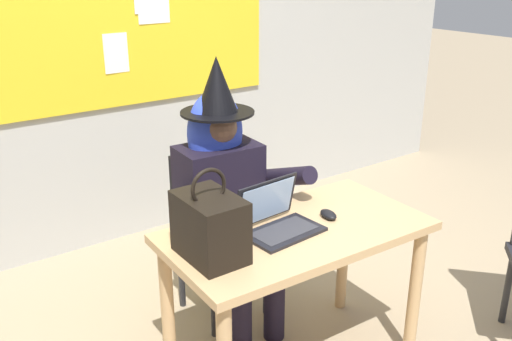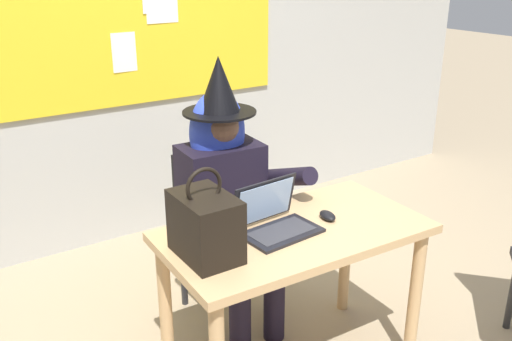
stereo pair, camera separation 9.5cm
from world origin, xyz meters
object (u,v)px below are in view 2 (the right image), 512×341
object	(u,v)px
desk_main	(294,252)
chair_at_desk	(216,223)
person_costumed	(226,182)
laptop	(275,220)
handbag	(205,225)
computer_mouse	(328,216)

from	to	relation	value
desk_main	chair_at_desk	distance (m)	0.69
person_costumed	laptop	distance (m)	0.52
laptop	handbag	xyz separation A→B (m)	(-0.36, -0.03, 0.09)
laptop	desk_main	bearing A→B (deg)	-28.15
desk_main	chair_at_desk	xyz separation A→B (m)	(-0.02, 0.68, -0.13)
person_costumed	laptop	bearing A→B (deg)	-3.50
computer_mouse	person_costumed	bearing A→B (deg)	121.26
chair_at_desk	laptop	xyz separation A→B (m)	(-0.06, -0.64, 0.29)
laptop	handbag	distance (m)	0.37
desk_main	laptop	bearing A→B (deg)	156.34
person_costumed	handbag	xyz separation A→B (m)	(-0.42, -0.55, 0.09)
person_costumed	handbag	bearing A→B (deg)	-34.13
handbag	laptop	bearing A→B (deg)	5.02
desk_main	laptop	size ratio (longest dim) A/B	3.39
chair_at_desk	laptop	bearing A→B (deg)	-6.48
desk_main	laptop	distance (m)	0.19
chair_at_desk	desk_main	bearing A→B (deg)	0.95
desk_main	handbag	size ratio (longest dim) A/B	3.18
desk_main	computer_mouse	bearing A→B (deg)	-1.28
laptop	computer_mouse	world-z (taller)	laptop
chair_at_desk	computer_mouse	xyz separation A→B (m)	(0.20, -0.68, 0.26)
desk_main	chair_at_desk	size ratio (longest dim) A/B	1.34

